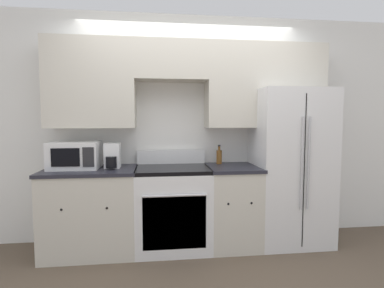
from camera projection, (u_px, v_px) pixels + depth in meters
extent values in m
plane|color=brown|center=(196.00, 259.00, 3.01)|extent=(12.00, 12.00, 0.00)
cube|color=white|center=(188.00, 128.00, 3.55)|extent=(8.00, 0.06, 2.60)
cube|color=beige|center=(91.00, 84.00, 3.19)|extent=(0.93, 0.33, 0.94)
cube|color=beige|center=(171.00, 61.00, 3.28)|extent=(0.79, 0.33, 0.42)
cube|color=beige|center=(264.00, 86.00, 3.43)|extent=(1.35, 0.33, 0.94)
cube|color=beige|center=(92.00, 212.00, 3.15)|extent=(0.93, 0.62, 0.85)
cube|color=#23232D|center=(90.00, 171.00, 3.11)|extent=(0.95, 0.64, 0.03)
sphere|color=black|center=(61.00, 210.00, 2.81)|extent=(0.03, 0.03, 0.03)
sphere|color=black|center=(107.00, 208.00, 2.86)|extent=(0.03, 0.03, 0.03)
cube|color=beige|center=(232.00, 207.00, 3.33)|extent=(0.53, 0.62, 0.85)
cube|color=#23232D|center=(233.00, 168.00, 3.30)|extent=(0.56, 0.64, 0.03)
sphere|color=black|center=(228.00, 204.00, 3.01)|extent=(0.03, 0.03, 0.03)
sphere|color=black|center=(251.00, 203.00, 3.04)|extent=(0.03, 0.03, 0.03)
cube|color=white|center=(173.00, 209.00, 3.25)|extent=(0.79, 0.62, 0.85)
cube|color=black|center=(175.00, 223.00, 2.96)|extent=(0.63, 0.01, 0.54)
cube|color=black|center=(173.00, 169.00, 3.22)|extent=(0.79, 0.62, 0.04)
cube|color=white|center=(171.00, 157.00, 3.49)|extent=(0.79, 0.04, 0.16)
cylinder|color=silver|center=(175.00, 196.00, 2.91)|extent=(0.63, 0.02, 0.02)
cube|color=white|center=(289.00, 166.00, 3.42)|extent=(0.81, 0.70, 1.73)
cube|color=black|center=(304.00, 171.00, 3.08)|extent=(0.01, 0.01, 1.59)
cylinder|color=#B7B7BC|center=(302.00, 164.00, 3.04)|extent=(0.02, 0.02, 0.95)
cylinder|color=#B7B7BC|center=(309.00, 163.00, 3.05)|extent=(0.02, 0.02, 0.95)
cube|color=white|center=(75.00, 155.00, 3.14)|extent=(0.50, 0.38, 0.28)
cube|color=black|center=(65.00, 157.00, 2.94)|extent=(0.27, 0.01, 0.18)
cube|color=#262628|center=(88.00, 157.00, 2.97)|extent=(0.11, 0.01, 0.20)
cylinder|color=brown|center=(219.00, 157.00, 3.47)|extent=(0.06, 0.06, 0.16)
cylinder|color=brown|center=(219.00, 148.00, 3.46)|extent=(0.03, 0.03, 0.04)
cylinder|color=black|center=(219.00, 146.00, 3.45)|extent=(0.03, 0.03, 0.02)
cube|color=white|center=(112.00, 155.00, 3.18)|extent=(0.16, 0.18, 0.26)
cylinder|color=black|center=(111.00, 162.00, 3.09)|extent=(0.11, 0.11, 0.12)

